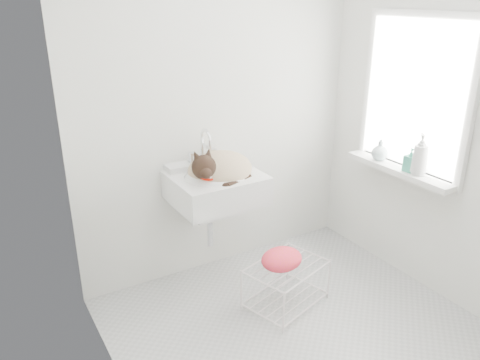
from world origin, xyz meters
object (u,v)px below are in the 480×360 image
wire_rack (286,285)px  bottle_c (379,160)px  bottle_a (418,174)px  cat (218,169)px  sink (216,174)px  bottle_b (409,171)px

wire_rack → bottle_c: size_ratio=3.31×
bottle_a → cat: bearing=149.5°
bottle_c → sink: bearing=163.4°
wire_rack → bottle_c: (0.91, 0.13, 0.70)m
sink → wire_rack: sink is taller
sink → bottle_b: (1.18, -0.63, 0.00)m
sink → cat: 0.05m
wire_rack → bottle_b: (0.91, -0.15, 0.70)m
cat → wire_rack: (0.26, -0.46, -0.74)m
bottle_b → bottle_c: bearing=90.0°
cat → bottle_a: bearing=-35.5°
bottle_a → bottle_c: size_ratio=1.56×
sink → bottle_a: 1.37m
sink → bottle_b: 1.34m
wire_rack → bottle_a: bearing=-13.8°
wire_rack → sink: bearing=119.2°
wire_rack → bottle_b: size_ratio=3.03×
wire_rack → bottle_b: bottle_b is taller
cat → bottle_a: cat is taller
sink → bottle_b: sink is taller
sink → bottle_c: bearing=-16.6°
cat → bottle_b: bearing=-32.8°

